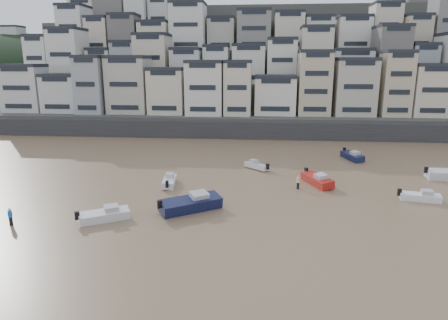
# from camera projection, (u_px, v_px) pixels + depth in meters

# --- Properties ---
(harbor_wall) EXTENTS (140.00, 3.00, 3.50)m
(harbor_wall) POSITION_uv_depth(u_px,v_px,m) (268.00, 130.00, 80.93)
(harbor_wall) COLOR #38383A
(harbor_wall) RESTS_ON ground
(hillside) EXTENTS (141.04, 66.00, 50.00)m
(hillside) POSITION_uv_depth(u_px,v_px,m) (283.00, 69.00, 116.29)
(hillside) COLOR #4C4C47
(hillside) RESTS_ON ground
(headland) EXTENTS (216.00, 135.00, 53.33)m
(headland) POSITION_uv_depth(u_px,v_px,m) (0.00, 101.00, 158.44)
(headland) COLOR black
(headland) RESTS_ON ground
(boat_h) EXTENTS (4.24, 4.09, 1.21)m
(boat_h) POSITION_uv_depth(u_px,v_px,m) (257.00, 165.00, 58.28)
(boat_h) COLOR silver
(boat_h) RESTS_ON ground
(boat_f) EXTENTS (2.17, 5.11, 1.35)m
(boat_f) POSITION_uv_depth(u_px,v_px,m) (169.00, 180.00, 50.69)
(boat_f) COLOR white
(boat_f) RESTS_ON ground
(boat_j) EXTENTS (5.46, 4.17, 1.45)m
(boat_j) POSITION_uv_depth(u_px,v_px,m) (104.00, 214.00, 39.33)
(boat_j) COLOR silver
(boat_j) RESTS_ON ground
(boat_e) EXTENTS (4.19, 6.30, 1.64)m
(boat_e) POSITION_uv_depth(u_px,v_px,m) (317.00, 178.00, 50.87)
(boat_e) COLOR #A91B14
(boat_e) RESTS_ON ground
(boat_d) EXTENTS (4.89, 2.35, 1.28)m
(boat_d) POSITION_uv_depth(u_px,v_px,m) (420.00, 195.00, 44.98)
(boat_d) COLOR white
(boat_d) RESTS_ON ground
(boat_c) EXTENTS (7.31, 6.05, 1.97)m
(boat_c) POSITION_uv_depth(u_px,v_px,m) (191.00, 202.00, 41.86)
(boat_c) COLOR #13183D
(boat_c) RESTS_ON ground
(boat_i) EXTENTS (3.35, 5.81, 1.51)m
(boat_i) POSITION_uv_depth(u_px,v_px,m) (352.00, 155.00, 63.84)
(boat_i) COLOR #13193C
(boat_i) RESTS_ON ground
(person_blue) EXTENTS (0.44, 0.44, 1.74)m
(person_blue) POSITION_uv_depth(u_px,v_px,m) (10.00, 217.00, 38.17)
(person_blue) COLOR blue
(person_blue) RESTS_ON ground
(person_pink) EXTENTS (0.44, 0.44, 1.74)m
(person_pink) POSITION_uv_depth(u_px,v_px,m) (298.00, 182.00, 49.10)
(person_pink) COLOR beige
(person_pink) RESTS_ON ground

